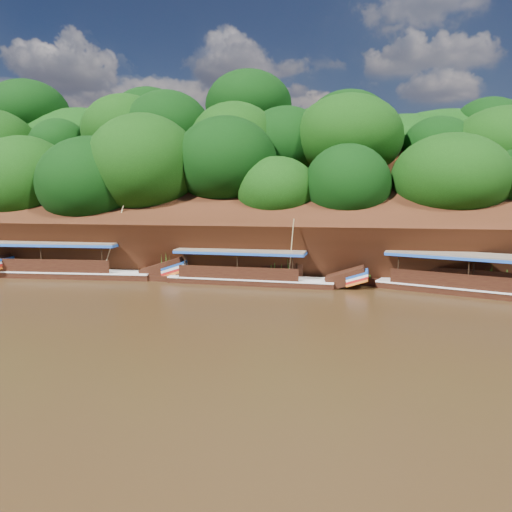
# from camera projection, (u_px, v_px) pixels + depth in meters

# --- Properties ---
(ground) EXTENTS (160.00, 160.00, 0.00)m
(ground) POSITION_uv_depth(u_px,v_px,m) (245.00, 317.00, 23.63)
(ground) COLOR black
(ground) RESTS_ON ground
(riverbank) EXTENTS (120.00, 30.06, 19.40)m
(riverbank) POSITION_uv_depth(u_px,v_px,m) (294.00, 235.00, 45.57)
(riverbank) COLOR black
(riverbank) RESTS_ON ground
(boat_0) EXTENTS (14.07, 6.95, 5.45)m
(boat_0) POSITION_uv_depth(u_px,v_px,m) (499.00, 288.00, 28.15)
(boat_0) COLOR black
(boat_0) RESTS_ON ground
(boat_1) EXTENTS (12.81, 2.70, 4.68)m
(boat_1) POSITION_uv_depth(u_px,v_px,m) (261.00, 276.00, 31.96)
(boat_1) COLOR black
(boat_1) RESTS_ON ground
(boat_2) EXTENTS (15.77, 3.11, 5.41)m
(boat_2) POSITION_uv_depth(u_px,v_px,m) (72.00, 269.00, 34.62)
(boat_2) COLOR black
(boat_2) RESTS_ON ground
(reeds) EXTENTS (47.12, 2.51, 2.18)m
(reeds) POSITION_uv_depth(u_px,v_px,m) (223.00, 267.00, 33.59)
(reeds) COLOR #2E5C17
(reeds) RESTS_ON ground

